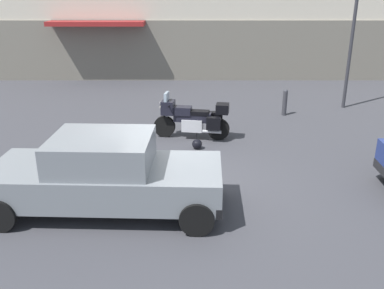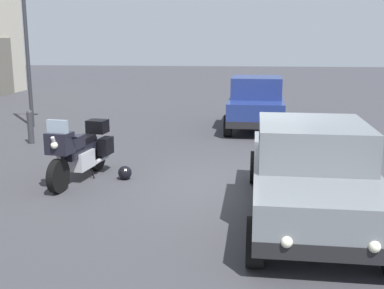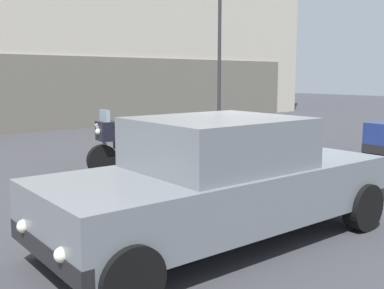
# 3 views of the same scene
# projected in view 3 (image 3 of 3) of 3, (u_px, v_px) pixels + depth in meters

# --- Properties ---
(ground_plane) EXTENTS (80.00, 80.00, 0.00)m
(ground_plane) POSITION_uv_depth(u_px,v_px,m) (233.00, 205.00, 7.49)
(ground_plane) COLOR #38383D
(motorcycle) EXTENTS (2.25, 0.93, 1.36)m
(motorcycle) POSITION_uv_depth(u_px,v_px,m) (140.00, 143.00, 10.05)
(motorcycle) COLOR black
(motorcycle) RESTS_ON ground
(helmet) EXTENTS (0.28, 0.28, 0.28)m
(helmet) POSITION_uv_depth(u_px,v_px,m) (169.00, 170.00, 9.53)
(helmet) COLOR black
(helmet) RESTS_ON ground
(car_sedan_far) EXTENTS (4.63, 2.06, 1.56)m
(car_sedan_far) POSITION_uv_depth(u_px,v_px,m) (220.00, 181.00, 5.69)
(car_sedan_far) COLOR slate
(car_sedan_far) RESTS_ON ground
(streetlamp_curbside) EXTENTS (0.28, 0.94, 5.10)m
(streetlamp_curbside) POSITION_uv_depth(u_px,v_px,m) (222.00, 45.00, 15.81)
(streetlamp_curbside) COLOR #2D2D33
(streetlamp_curbside) RESTS_ON ground
(bollard_curbside) EXTENTS (0.16, 0.16, 0.92)m
(bollard_curbside) POSITION_uv_depth(u_px,v_px,m) (184.00, 128.00, 13.97)
(bollard_curbside) COLOR #333338
(bollard_curbside) RESTS_ON ground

